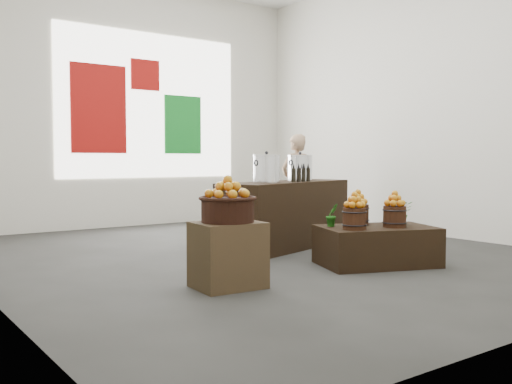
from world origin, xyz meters
TOP-DOWN VIEW (x-y plane):
  - ground at (0.00, 0.00)m, footprint 7.00×7.00m
  - back_wall at (0.00, 3.50)m, footprint 6.00×0.04m
  - back_opening at (0.30, 3.48)m, footprint 3.20×0.02m
  - deco_red_left at (-0.60, 3.47)m, footprint 0.90×0.04m
  - deco_green_right at (0.90, 3.47)m, footprint 0.70×0.04m
  - deco_red_upper at (0.20, 3.47)m, footprint 0.50×0.04m
  - crate at (-1.25, -1.25)m, footprint 0.60×0.51m
  - wicker_basket at (-1.25, -1.25)m, footprint 0.45×0.45m
  - apples_in_basket at (-1.25, -1.25)m, footprint 0.35×0.35m
  - display_table at (0.58, -1.29)m, footprint 1.35×1.08m
  - apple_bucket_front_left at (0.21, -1.33)m, footprint 0.23×0.23m
  - apples_in_bucket_front_left at (0.21, -1.33)m, footprint 0.18×0.18m
  - apple_bucket_front_right at (0.69, -1.43)m, footprint 0.23×0.23m
  - apples_in_bucket_front_right at (0.69, -1.43)m, footprint 0.18×0.18m
  - apple_bucket_rear at (0.54, -1.05)m, footprint 0.23×0.23m
  - apples_in_bucket_rear at (0.54, -1.05)m, footprint 0.18×0.18m
  - herb_garnish_right at (0.91, -1.33)m, footprint 0.28×0.26m
  - herb_garnish_left at (0.20, -1.02)m, footprint 0.14×0.12m
  - counter at (0.56, 0.19)m, footprint 2.12×1.21m
  - stock_pot_left at (0.16, 0.07)m, footprint 0.31×0.31m
  - stock_pot_center at (0.87, 0.29)m, footprint 0.31×0.31m
  - oil_cruets at (0.62, -0.00)m, footprint 0.30×0.14m
  - shopper at (1.83, 1.53)m, footprint 0.56×0.37m

SIDE VIEW (x-z plane):
  - ground at x=0.00m, z-range 0.00..0.00m
  - display_table at x=0.58m, z-range 0.00..0.40m
  - crate at x=-1.25m, z-range 0.00..0.57m
  - counter at x=0.56m, z-range 0.00..0.83m
  - apple_bucket_front_left at x=0.21m, z-range 0.40..0.62m
  - apple_bucket_front_right at x=0.69m, z-range 0.40..0.62m
  - apple_bucket_rear at x=0.54m, z-range 0.40..0.62m
  - herb_garnish_left at x=0.20m, z-range 0.40..0.64m
  - herb_garnish_right at x=0.91m, z-range 0.40..0.66m
  - wicker_basket at x=-1.25m, z-range 0.57..0.77m
  - apples_in_bucket_front_left at x=0.21m, z-range 0.62..0.78m
  - apples_in_bucket_front_right at x=0.69m, z-range 0.62..0.78m
  - apples_in_bucket_rear at x=0.54m, z-range 0.62..0.78m
  - shopper at x=1.83m, z-range 0.00..1.49m
  - apples_in_basket at x=-1.25m, z-range 0.77..0.96m
  - oil_cruets at x=0.62m, z-range 0.83..1.06m
  - stock_pot_left at x=0.16m, z-range 0.83..1.14m
  - stock_pot_center at x=0.87m, z-range 0.83..1.14m
  - deco_green_right at x=0.90m, z-range 1.20..2.20m
  - deco_red_left at x=-0.60m, z-range 1.20..2.60m
  - back_wall at x=0.00m, z-range 0.00..4.00m
  - back_opening at x=0.30m, z-range 0.80..3.20m
  - deco_red_upper at x=0.20m, z-range 2.25..2.75m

